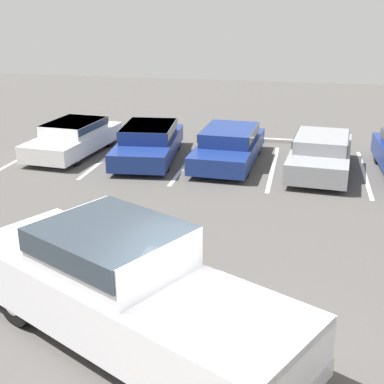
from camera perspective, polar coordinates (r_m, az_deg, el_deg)
The scene contains 12 objects.
ground_plane at distance 8.45m, azimuth 1.60°, elevation -18.51°, with size 60.00×60.00×0.00m, color #4C4947.
stall_stripe_a at distance 20.21m, azimuth -16.79°, elevation 4.05°, with size 0.12×5.03×0.01m, color white.
stall_stripe_b at distance 19.01m, azimuth -9.07°, elevation 3.68°, with size 0.12×5.03×0.01m, color white.
stall_stripe_c at distance 18.20m, azimuth -0.51°, elevation 3.20°, with size 0.12×5.03×0.01m, color white.
stall_stripe_d at distance 17.82m, azimuth 8.63°, elevation 2.60°, with size 0.12×5.03×0.01m, color white.
stall_stripe_e at distance 17.91m, azimuth 17.90°, elevation 1.93°, with size 0.12×5.03×0.01m, color white.
pickup_truck at distance 8.59m, azimuth -6.93°, elevation -10.21°, with size 6.36×4.62×1.92m.
parked_sedan_a at distance 19.57m, azimuth -12.49°, elevation 5.81°, with size 2.16×4.55×1.16m.
parked_sedan_b at distance 18.50m, azimuth -4.65°, elevation 5.46°, with size 2.29×4.72×1.19m.
parked_sedan_c at distance 18.05m, azimuth 3.96°, elevation 5.10°, with size 2.03×4.62×1.18m.
parked_sedan_d at distance 17.51m, azimuth 13.57°, elevation 4.13°, with size 2.15×4.51×1.19m.
wheel_stop_curb at distance 20.98m, azimuth 9.71°, elevation 5.38°, with size 1.65×0.20×0.14m, color #B7B2A8.
Camera 1 is at (1.16, -6.51, 5.26)m, focal length 50.00 mm.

